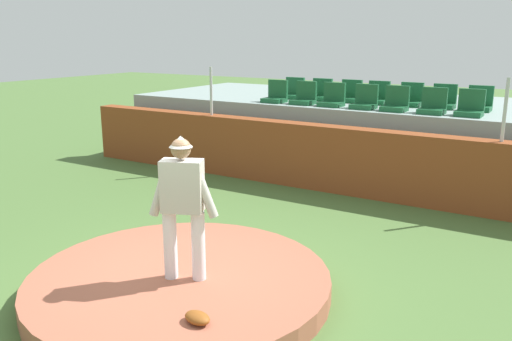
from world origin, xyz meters
The scene contains 23 objects.
ground_plane centered at (0.00, 0.00, 0.00)m, with size 60.00×60.00×0.00m, color #496A33.
pitchers_mound centered at (0.00, 0.00, 0.13)m, with size 3.63×3.63×0.25m, color #9E5841.
pitcher centered at (0.13, -0.05, 1.24)m, with size 0.78×0.43×1.70m.
baseball centered at (-0.74, 0.79, 0.29)m, with size 0.07×0.07×0.07m, color white.
fielding_glove centered at (0.87, -0.78, 0.31)m, with size 0.30×0.20×0.11m, color brown.
brick_barrier centered at (0.00, 5.05, 0.66)m, with size 13.01×0.40×1.31m, color brown.
fence_post_left centered at (-3.17, 5.05, 1.84)m, with size 0.06×0.06×1.07m, color silver.
fence_post_right centered at (2.82, 5.05, 1.84)m, with size 0.06×0.06×1.07m, color silver.
bleacher_platform centered at (0.00, 7.75, 0.78)m, with size 12.10×4.34×1.56m, color gray.
stadium_chair_0 centered at (-2.11, 6.09, 1.71)m, with size 0.48×0.44×0.50m.
stadium_chair_1 centered at (-1.39, 6.11, 1.71)m, with size 0.48×0.44×0.50m.
stadium_chair_2 centered at (-0.71, 6.11, 1.71)m, with size 0.48×0.44×0.50m.
stadium_chair_3 centered at (0.02, 6.09, 1.71)m, with size 0.48×0.44×0.50m.
stadium_chair_4 centered at (0.68, 6.08, 1.71)m, with size 0.48×0.44×0.50m.
stadium_chair_5 centered at (1.41, 6.08, 1.71)m, with size 0.48×0.44×0.50m.
stadium_chair_6 centered at (2.10, 6.12, 1.71)m, with size 0.48×0.44×0.50m.
stadium_chair_7 centered at (-2.12, 6.99, 1.71)m, with size 0.48×0.44×0.50m.
stadium_chair_8 centered at (-1.40, 7.01, 1.71)m, with size 0.48×0.44×0.50m.
stadium_chair_9 centered at (-0.67, 7.03, 1.71)m, with size 0.48×0.44×0.50m.
stadium_chair_10 centered at (-0.02, 7.02, 1.71)m, with size 0.48×0.44×0.50m.
stadium_chair_11 centered at (0.72, 7.01, 1.71)m, with size 0.48×0.44×0.50m.
stadium_chair_12 centered at (1.42, 6.99, 1.71)m, with size 0.48×0.44×0.50m.
stadium_chair_13 centered at (2.12, 6.98, 1.71)m, with size 0.48×0.44×0.50m.
Camera 1 is at (3.83, -4.52, 3.02)m, focal length 37.14 mm.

